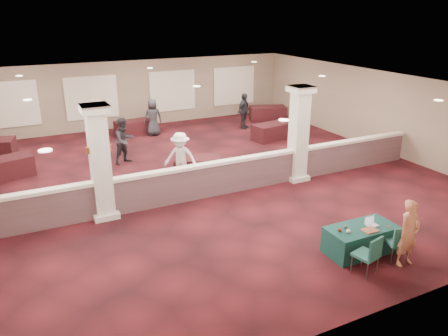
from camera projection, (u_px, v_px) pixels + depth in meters
name	position (u px, v px, depth m)	size (l,w,h in m)	color
ground	(199.00, 179.00, 15.05)	(16.00, 16.00, 0.00)	#451117
wall_back	(133.00, 94.00, 21.23)	(16.00, 0.04, 3.20)	#7E6B57
wall_front	(373.00, 243.00, 7.77)	(16.00, 0.04, 3.20)	#7E6B57
wall_right	(378.00, 110.00, 17.82)	(0.04, 16.00, 3.20)	#7E6B57
ceiling	(197.00, 86.00, 13.95)	(16.00, 16.00, 0.02)	white
partition_wall	(217.00, 178.00, 13.59)	(15.60, 0.28, 1.10)	brown
column_left	(100.00, 162.00, 11.77)	(0.72, 0.72, 3.20)	beige
column_right	(299.00, 133.00, 14.47)	(0.72, 0.72, 3.20)	beige
sconce_left	(88.00, 150.00, 11.53)	(0.12, 0.12, 0.18)	brown
sconce_right	(109.00, 148.00, 11.76)	(0.12, 0.12, 0.18)	brown
near_table	(360.00, 239.00, 10.46)	(1.70, 0.85, 0.65)	#0D3231
conf_chair_main	(399.00, 241.00, 9.98)	(0.58, 0.58, 0.91)	#1C534E
conf_chair_side	(370.00, 253.00, 9.43)	(0.57, 0.57, 0.95)	#1C534E
woman	(409.00, 233.00, 9.79)	(0.57, 0.38, 1.58)	#EFA968
far_table_front_left	(5.00, 168.00, 14.99)	(1.76, 0.88, 0.71)	black
far_table_front_center	(197.00, 167.00, 15.22)	(1.65, 0.83, 0.67)	black
far_table_front_right	(272.00, 132.00, 19.46)	(1.75, 0.87, 0.71)	black
far_table_back_center	(133.00, 128.00, 20.20)	(1.63, 0.82, 0.66)	black
far_table_back_right	(268.00, 113.00, 22.72)	(1.84, 0.92, 0.74)	black
attendee_a	(124.00, 141.00, 16.32)	(0.84, 0.46, 1.74)	black
attendee_b	(181.00, 158.00, 14.49)	(1.10, 0.51, 1.72)	silver
attendee_c	(244.00, 111.00, 21.06)	(1.01, 0.48, 1.72)	black
attendee_d	(153.00, 117.00, 19.91)	(0.83, 0.45, 1.68)	black
laptop_base	(372.00, 225.00, 10.41)	(0.30, 0.21, 0.02)	silver
laptop_screen	(369.00, 220.00, 10.46)	(0.30, 0.01, 0.20)	silver
screen_glow	(369.00, 220.00, 10.46)	(0.27, 0.00, 0.17)	silver
knitting	(370.00, 230.00, 10.17)	(0.36, 0.27, 0.03)	#D45722
yarn_cream	(348.00, 231.00, 10.05)	(0.10, 0.10, 0.10)	#EFDDC5
yarn_red	(340.00, 230.00, 10.11)	(0.09, 0.09, 0.09)	maroon
yarn_grey	(346.00, 227.00, 10.26)	(0.09, 0.09, 0.09)	#444449
scissors	(388.00, 226.00, 10.36)	(0.11, 0.03, 0.01)	#B32413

